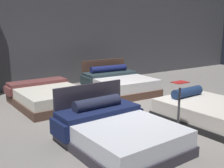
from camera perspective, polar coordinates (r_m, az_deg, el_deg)
name	(u,v)px	position (r m, az deg, el deg)	size (l,w,h in m)	color
ground_plane	(124,114)	(6.22, 2.51, -6.27)	(18.00, 18.00, 0.02)	gray
showroom_back_wall	(56,32)	(9.11, -11.63, 10.59)	(18.00, 0.06, 3.50)	#47474C
bed_0	(117,132)	(4.53, 1.01, -9.96)	(1.66, 1.98, 0.90)	#2F2B35
bed_1	(212,112)	(5.99, 20.30, -5.59)	(1.66, 2.16, 0.61)	black
bed_2	(49,96)	(6.99, -13.20, -2.51)	(1.67, 2.08, 0.51)	#50382D
bed_3	(118,84)	(8.08, 1.37, 0.09)	(1.78, 2.04, 0.90)	brown
price_sign	(178,116)	(4.97, 13.80, -6.57)	(0.28, 0.24, 1.00)	#3F3F44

